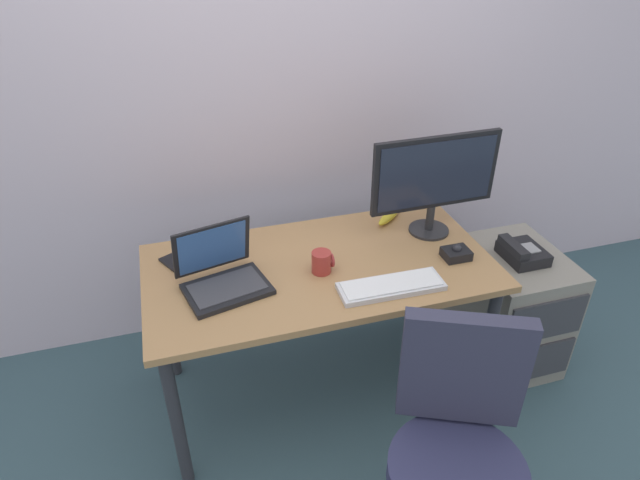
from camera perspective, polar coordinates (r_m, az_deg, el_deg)
ground_plane at (r=2.72m, az=0.00°, el=-15.22°), size 8.00×8.00×0.00m
back_wall at (r=2.61m, az=-4.81°, el=18.75°), size 6.00×0.10×2.80m
desk at (r=2.29m, az=0.00°, el=-4.25°), size 1.42×0.74×0.72m
file_cabinet at (r=2.84m, az=19.05°, el=-6.68°), size 0.42×0.53×0.60m
desk_phone at (r=2.64m, az=20.34°, el=-1.23°), size 0.17×0.20×0.09m
office_chair at (r=1.98m, az=13.82°, el=-21.91°), size 0.54×0.55×0.93m
monitor_main at (r=2.39m, az=11.96°, el=6.38°), size 0.58×0.18×0.45m
keyboard at (r=2.12m, az=7.45°, el=-4.80°), size 0.41×0.15×0.03m
laptop at (r=2.13m, az=-10.24°, el=-3.47°), size 0.36×0.33×0.24m
trackball_mouse at (r=2.34m, az=14.05°, el=-1.34°), size 0.11×0.09×0.07m
coffee_mug at (r=2.18m, az=0.22°, el=-2.31°), size 0.09×0.08×0.09m
cell_phone at (r=2.32m, az=-14.96°, el=-2.38°), size 0.13×0.16×0.01m
banana at (r=2.57m, az=7.24°, el=2.50°), size 0.17×0.16×0.04m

